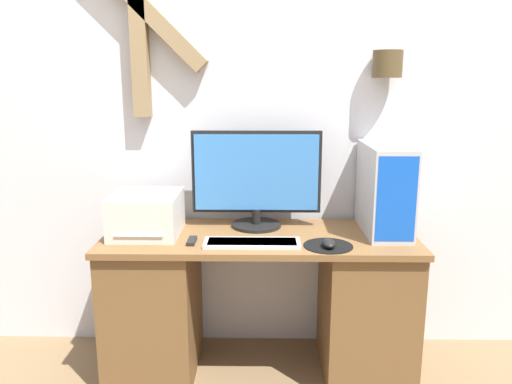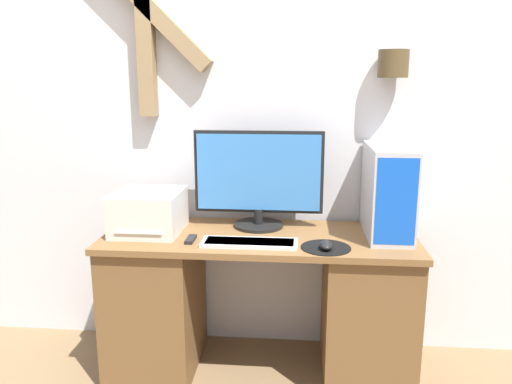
% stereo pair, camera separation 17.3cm
% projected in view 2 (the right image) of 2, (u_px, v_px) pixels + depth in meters
% --- Properties ---
extents(wall_back, '(6.40, 0.20, 2.70)m').
position_uv_depth(wall_back, '(264.00, 99.00, 2.59)').
color(wall_back, silver).
rests_on(wall_back, ground_plane).
extents(desk, '(1.50, 0.56, 0.72)m').
position_uv_depth(desk, '(259.00, 302.00, 2.48)').
color(desk, brown).
rests_on(desk, ground_plane).
extents(monitor, '(0.65, 0.25, 0.49)m').
position_uv_depth(monitor, '(259.00, 177.00, 2.49)').
color(monitor, black).
rests_on(monitor, desk).
extents(keyboard, '(0.44, 0.14, 0.02)m').
position_uv_depth(keyboard, '(250.00, 243.00, 2.26)').
color(keyboard, silver).
rests_on(keyboard, desk).
extents(mousepad, '(0.22, 0.22, 0.00)m').
position_uv_depth(mousepad, '(326.00, 247.00, 2.22)').
color(mousepad, black).
rests_on(mousepad, desk).
extents(mouse, '(0.06, 0.10, 0.04)m').
position_uv_depth(mouse, '(326.00, 245.00, 2.19)').
color(mouse, black).
rests_on(mouse, mousepad).
extents(computer_tower, '(0.20, 0.45, 0.43)m').
position_uv_depth(computer_tower, '(388.00, 191.00, 2.37)').
color(computer_tower, '#B2B2B7').
rests_on(computer_tower, desk).
extents(printer, '(0.32, 0.34, 0.20)m').
position_uv_depth(printer, '(149.00, 212.00, 2.44)').
color(printer, beige).
rests_on(printer, desk).
extents(remote_control, '(0.04, 0.11, 0.02)m').
position_uv_depth(remote_control, '(191.00, 239.00, 2.31)').
color(remote_control, black).
rests_on(remote_control, desk).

